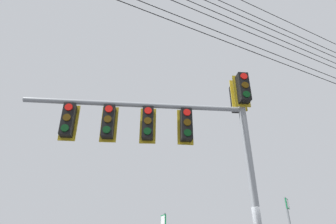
# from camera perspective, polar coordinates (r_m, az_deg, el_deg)

# --- Properties ---
(signal_mast_assembly) EXTENTS (2.09, 6.16, 6.25)m
(signal_mast_assembly) POSITION_cam_1_polar(r_m,az_deg,el_deg) (7.34, 3.20, -3.53)
(signal_mast_assembly) COLOR gray
(signal_mast_assembly) RESTS_ON ground
(overhead_wire_span) EXTENTS (13.42, 19.46, 3.05)m
(overhead_wire_span) POSITION_cam_1_polar(r_m,az_deg,el_deg) (9.68, 7.53, 21.30)
(overhead_wire_span) COLOR black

